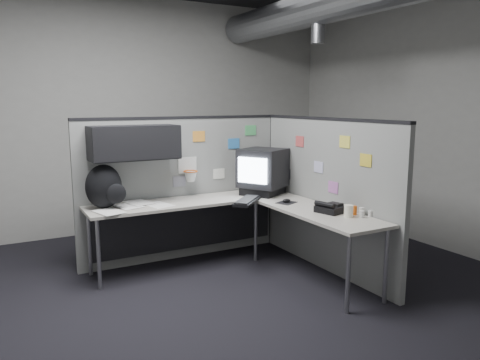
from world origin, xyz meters
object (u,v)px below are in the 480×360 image
monitor (263,171)px  keyboard (247,201)px  phone (330,208)px  backpack (105,187)px  desk (225,213)px

monitor → keyboard: bearing=-125.4°
phone → backpack: bearing=141.9°
phone → backpack: size_ratio=0.64×
keyboard → backpack: backpack is taller
monitor → phone: 1.12m
monitor → desk: bearing=-145.6°
desk → backpack: 1.27m
desk → monitor: (0.60, 0.21, 0.39)m
backpack → desk: bearing=-34.2°
desk → phone: bearing=-52.1°
keyboard → backpack: size_ratio=1.07×
desk → backpack: (-1.18, 0.34, 0.33)m
monitor → backpack: 1.78m
desk → keyboard: (0.20, -0.12, 0.14)m
keyboard → desk: bearing=150.6°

